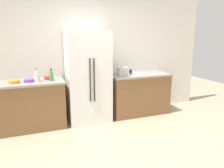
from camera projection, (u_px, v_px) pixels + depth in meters
ground_plane at (128, 153)px, 3.29m from camera, size 10.88×10.88×0.00m
kitchen_back_panel at (93, 53)px, 4.68m from camera, size 5.44×0.10×2.81m
counter_left at (32, 105)px, 4.10m from camera, size 1.24×0.63×0.93m
counter_right at (139, 94)px, 4.90m from camera, size 1.37×0.63×0.93m
refrigerator at (88, 77)px, 4.37m from camera, size 0.86×0.63×1.88m
toaster at (123, 71)px, 4.62m from camera, size 0.24×0.15×0.17m
bottle_a at (36, 77)px, 3.91m from camera, size 0.07×0.07×0.26m
bottle_b at (51, 76)px, 4.04m from camera, size 0.07×0.07×0.24m
cup_a at (130, 72)px, 4.85m from camera, size 0.09×0.09×0.09m
cup_b at (37, 78)px, 4.08m from camera, size 0.08×0.08×0.11m
bowl_a at (14, 82)px, 3.88m from camera, size 0.20×0.20×0.05m
bowl_b at (29, 80)px, 3.99m from camera, size 0.19×0.19×0.05m
bowl_c at (49, 78)px, 4.22m from camera, size 0.18×0.18×0.06m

